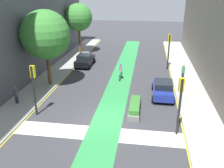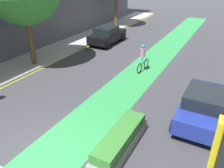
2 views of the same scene
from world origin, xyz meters
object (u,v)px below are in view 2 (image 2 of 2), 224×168
Objects in this scene: cyclist_in_lane at (143,57)px; car_black_left_far at (107,35)px; car_blue_right_far at (204,105)px; median_planter at (120,141)px.

car_black_left_far is at bearing 139.60° from cyclist_in_lane.
car_black_left_far is (-9.61, 8.40, 0.00)m from car_blue_right_far.
car_blue_right_far is 1.00× the size of car_black_left_far.
cyclist_in_lane is 7.75m from median_planter.
car_blue_right_far is 12.77m from car_black_left_far.
cyclist_in_lane is 0.56× the size of median_planter.
cyclist_in_lane is at bearing -40.40° from car_black_left_far.
car_black_left_far is 2.26× the size of cyclist_in_lane.
car_black_left_far reaches higher than median_planter.
car_blue_right_far reaches higher than median_planter.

